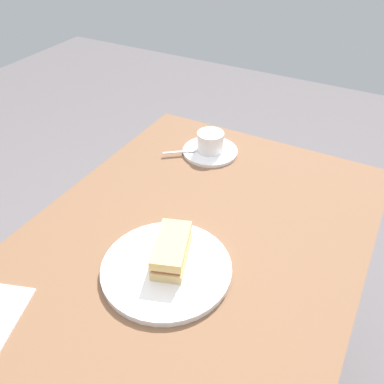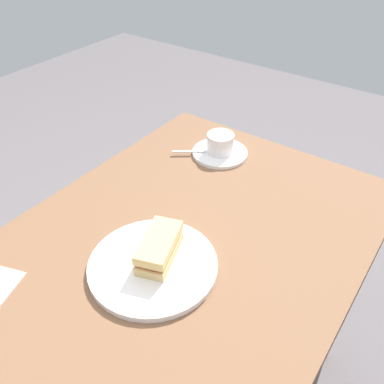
% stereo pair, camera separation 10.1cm
% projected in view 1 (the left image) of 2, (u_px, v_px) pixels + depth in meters
% --- Properties ---
extents(dining_table, '(1.24, 0.74, 0.77)m').
position_uv_depth(dining_table, '(165.00, 302.00, 0.90)').
color(dining_table, brown).
rests_on(dining_table, ground_plane).
extents(sandwich_plate, '(0.27, 0.27, 0.01)m').
position_uv_depth(sandwich_plate, '(166.00, 268.00, 0.85)').
color(sandwich_plate, white).
rests_on(sandwich_plate, dining_table).
extents(sandwich_front, '(0.14, 0.10, 0.05)m').
position_uv_depth(sandwich_front, '(174.00, 251.00, 0.84)').
color(sandwich_front, '#E1BB74').
rests_on(sandwich_front, sandwich_plate).
extents(coffee_saucer, '(0.16, 0.16, 0.01)m').
position_uv_depth(coffee_saucer, '(210.00, 151.00, 1.21)').
color(coffee_saucer, white).
rests_on(coffee_saucer, dining_table).
extents(coffee_cup, '(0.10, 0.08, 0.06)m').
position_uv_depth(coffee_cup, '(211.00, 141.00, 1.19)').
color(coffee_cup, white).
rests_on(coffee_cup, coffee_saucer).
extents(spoon, '(0.07, 0.09, 0.01)m').
position_uv_depth(spoon, '(185.00, 151.00, 1.20)').
color(spoon, silver).
rests_on(spoon, coffee_saucer).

